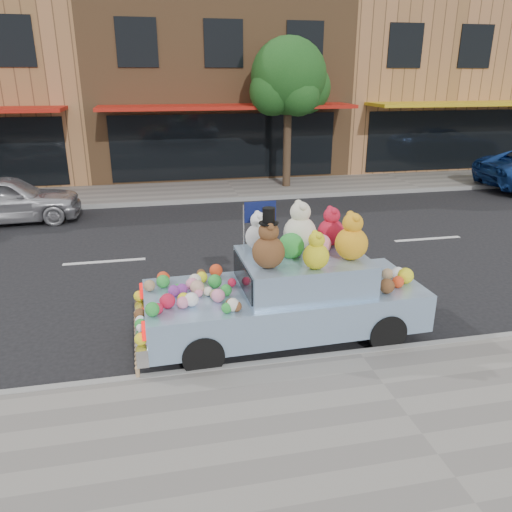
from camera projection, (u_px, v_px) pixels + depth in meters
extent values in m
plane|color=black|center=(276.00, 250.00, 12.02)|extent=(120.00, 120.00, 0.00)
cube|color=gray|center=(407.00, 419.00, 6.03)|extent=(60.00, 3.00, 0.12)
cube|color=gray|center=(233.00, 190.00, 17.97)|extent=(60.00, 3.00, 0.12)
cube|color=gray|center=(358.00, 355.00, 7.40)|extent=(60.00, 0.12, 0.13)
cube|color=gray|center=(240.00, 199.00, 16.59)|extent=(60.00, 0.12, 0.13)
cube|color=black|center=(11.00, 41.00, 16.28)|extent=(1.40, 0.06, 1.60)
cube|color=brown|center=(211.00, 86.00, 21.84)|extent=(10.00, 8.00, 7.00)
cube|color=black|center=(226.00, 147.00, 18.87)|extent=(8.50, 0.06, 2.40)
cube|color=#B11B10|center=(229.00, 107.00, 17.55)|extent=(9.00, 1.80, 0.12)
cube|color=black|center=(137.00, 42.00, 17.05)|extent=(1.40, 0.06, 1.60)
cube|color=black|center=(224.00, 43.00, 17.64)|extent=(1.40, 0.06, 1.60)
cube|color=black|center=(305.00, 44.00, 18.22)|extent=(1.40, 0.06, 1.60)
cube|color=#AB7347|center=(419.00, 85.00, 23.78)|extent=(10.00, 8.00, 7.00)
cube|color=black|center=(463.00, 140.00, 20.81)|extent=(8.50, 0.06, 2.40)
cube|color=gold|center=(481.00, 103.00, 19.48)|extent=(9.00, 1.80, 0.12)
cube|color=black|center=(405.00, 46.00, 18.99)|extent=(1.40, 0.06, 1.60)
cube|color=black|center=(476.00, 46.00, 19.57)|extent=(1.40, 0.06, 1.60)
cylinder|color=#38281C|center=(287.00, 145.00, 17.83)|extent=(0.28, 0.28, 3.20)
sphere|color=#134316|center=(289.00, 76.00, 17.03)|extent=(2.60, 2.60, 2.60)
sphere|color=#134316|center=(305.00, 88.00, 17.58)|extent=(1.80, 1.80, 1.80)
sphere|color=#134316|center=(273.00, 92.00, 16.91)|extent=(1.60, 1.60, 1.60)
sphere|color=#134316|center=(299.00, 95.00, 16.73)|extent=(1.40, 1.40, 1.40)
sphere|color=#134316|center=(276.00, 85.00, 17.63)|extent=(1.60, 1.60, 1.60)
imported|color=silver|center=(6.00, 199.00, 14.00)|extent=(4.08, 1.85, 1.36)
cylinder|color=black|center=(386.00, 332.00, 7.57)|extent=(0.61, 0.22, 0.60)
cylinder|color=black|center=(346.00, 291.00, 9.00)|extent=(0.61, 0.22, 0.60)
cylinder|color=black|center=(203.00, 355.00, 6.96)|extent=(0.61, 0.22, 0.60)
cylinder|color=black|center=(190.00, 307.00, 8.39)|extent=(0.61, 0.22, 0.60)
cube|color=#8EAFD4|center=(284.00, 305.00, 7.90)|extent=(4.34, 1.81, 0.60)
cube|color=#8EAFD4|center=(303.00, 271.00, 7.77)|extent=(1.94, 1.55, 0.50)
cube|color=silver|center=(141.00, 329.00, 7.46)|extent=(0.21, 1.78, 0.26)
cube|color=red|center=(144.00, 331.00, 6.74)|extent=(0.07, 0.28, 0.16)
cube|color=red|center=(142.00, 291.00, 7.99)|extent=(0.07, 0.28, 0.16)
cube|color=black|center=(243.00, 276.00, 7.56)|extent=(0.07, 1.30, 0.40)
sphere|color=#593419|center=(268.00, 252.00, 7.14)|extent=(0.48, 0.48, 0.48)
sphere|color=#593419|center=(269.00, 232.00, 7.04)|extent=(0.30, 0.30, 0.30)
sphere|color=#593419|center=(270.00, 227.00, 6.91)|extent=(0.11, 0.11, 0.11)
sphere|color=#593419|center=(267.00, 223.00, 7.10)|extent=(0.11, 0.11, 0.11)
cylinder|color=black|center=(269.00, 223.00, 6.99)|extent=(0.28, 0.28, 0.02)
cylinder|color=black|center=(269.00, 215.00, 6.96)|extent=(0.18, 0.18, 0.22)
sphere|color=beige|center=(300.00, 233.00, 7.93)|extent=(0.53, 0.53, 0.53)
sphere|color=beige|center=(300.00, 212.00, 7.81)|extent=(0.33, 0.33, 0.33)
sphere|color=beige|center=(303.00, 207.00, 7.67)|extent=(0.12, 0.12, 0.12)
sphere|color=beige|center=(299.00, 204.00, 7.88)|extent=(0.12, 0.12, 0.12)
sphere|color=orange|center=(351.00, 244.00, 7.47)|extent=(0.50, 0.50, 0.50)
sphere|color=orange|center=(353.00, 223.00, 7.36)|extent=(0.31, 0.31, 0.31)
sphere|color=orange|center=(356.00, 218.00, 7.22)|extent=(0.12, 0.12, 0.12)
sphere|color=orange|center=(350.00, 215.00, 7.42)|extent=(0.12, 0.12, 0.12)
sphere|color=#AC122A|center=(331.00, 232.00, 8.11)|extent=(0.44, 0.44, 0.44)
sphere|color=#AC122A|center=(332.00, 215.00, 8.01)|extent=(0.27, 0.27, 0.27)
sphere|color=#AC122A|center=(334.00, 212.00, 7.89)|extent=(0.10, 0.10, 0.10)
sphere|color=#AC122A|center=(330.00, 209.00, 8.07)|extent=(0.10, 0.10, 0.10)
sphere|color=white|center=(259.00, 237.00, 7.89)|extent=(0.42, 0.42, 0.42)
sphere|color=white|center=(259.00, 220.00, 7.80)|extent=(0.26, 0.26, 0.26)
sphere|color=white|center=(260.00, 217.00, 7.69)|extent=(0.10, 0.10, 0.10)
sphere|color=white|center=(257.00, 214.00, 7.85)|extent=(0.10, 0.10, 0.10)
sphere|color=gold|center=(316.00, 256.00, 7.12)|extent=(0.38, 0.38, 0.38)
sphere|color=gold|center=(317.00, 240.00, 7.03)|extent=(0.24, 0.24, 0.24)
sphere|color=gold|center=(319.00, 236.00, 6.93)|extent=(0.09, 0.09, 0.09)
sphere|color=gold|center=(315.00, 233.00, 7.08)|extent=(0.09, 0.09, 0.09)
sphere|color=green|center=(291.00, 246.00, 7.58)|extent=(0.40, 0.40, 0.40)
sphere|color=pink|center=(321.00, 244.00, 7.75)|extent=(0.32, 0.32, 0.32)
sphere|color=white|center=(177.00, 290.00, 7.54)|extent=(0.14, 0.14, 0.14)
sphere|color=#B91330|center=(158.00, 309.00, 6.91)|extent=(0.16, 0.16, 0.16)
sphere|color=#5A3519|center=(164.00, 280.00, 7.88)|extent=(0.16, 0.16, 0.16)
sphere|color=yellow|center=(202.00, 277.00, 7.95)|extent=(0.18, 0.18, 0.18)
sphere|color=beige|center=(208.00, 291.00, 7.48)|extent=(0.14, 0.14, 0.14)
sphere|color=green|center=(215.00, 281.00, 7.75)|extent=(0.22, 0.22, 0.22)
sphere|color=beige|center=(233.00, 305.00, 6.98)|extent=(0.19, 0.19, 0.19)
sphere|color=beige|center=(197.00, 284.00, 7.71)|extent=(0.15, 0.15, 0.15)
sphere|color=#B91330|center=(168.00, 301.00, 7.07)|extent=(0.22, 0.22, 0.22)
sphere|color=#947651|center=(149.00, 286.00, 7.64)|extent=(0.18, 0.18, 0.18)
sphere|color=#5A3519|center=(161.00, 279.00, 7.93)|extent=(0.15, 0.15, 0.15)
sphere|color=#722B83|center=(182.00, 289.00, 7.51)|extent=(0.18, 0.18, 0.18)
sphere|color=beige|center=(195.00, 280.00, 7.81)|extent=(0.20, 0.20, 0.20)
sphere|color=#B91330|center=(232.00, 282.00, 7.80)|extent=(0.14, 0.14, 0.14)
sphere|color=#722B83|center=(174.00, 291.00, 7.45)|extent=(0.18, 0.18, 0.18)
sphere|color=#947651|center=(216.00, 295.00, 7.34)|extent=(0.17, 0.17, 0.17)
sphere|color=#5A3519|center=(201.00, 273.00, 8.15)|extent=(0.14, 0.14, 0.14)
sphere|color=green|center=(178.00, 289.00, 7.55)|extent=(0.15, 0.15, 0.15)
sphere|color=red|center=(216.00, 271.00, 8.17)|extent=(0.22, 0.22, 0.22)
sphere|color=green|center=(226.00, 290.00, 7.47)|extent=(0.18, 0.18, 0.18)
sphere|color=#5A3519|center=(236.00, 306.00, 6.98)|extent=(0.15, 0.15, 0.15)
sphere|color=pink|center=(183.00, 303.00, 7.07)|extent=(0.18, 0.18, 0.18)
sphere|color=yellow|center=(184.00, 299.00, 7.19)|extent=(0.18, 0.18, 0.18)
sphere|color=green|center=(163.00, 281.00, 7.75)|extent=(0.21, 0.21, 0.21)
sphere|color=#5A3519|center=(232.00, 304.00, 7.00)|extent=(0.19, 0.19, 0.19)
sphere|color=pink|center=(218.00, 296.00, 7.26)|extent=(0.20, 0.20, 0.20)
sphere|color=green|center=(152.00, 309.00, 6.84)|extent=(0.20, 0.20, 0.20)
sphere|color=pink|center=(198.00, 293.00, 7.44)|extent=(0.13, 0.13, 0.13)
sphere|color=pink|center=(192.00, 284.00, 7.65)|extent=(0.20, 0.20, 0.20)
sphere|color=#B91330|center=(164.00, 300.00, 7.19)|extent=(0.13, 0.13, 0.13)
sphere|color=green|center=(227.00, 308.00, 6.94)|extent=(0.15, 0.15, 0.15)
sphere|color=red|center=(163.00, 277.00, 7.94)|extent=(0.19, 0.19, 0.19)
sphere|color=white|center=(192.00, 300.00, 7.13)|extent=(0.21, 0.21, 0.21)
sphere|color=red|center=(166.00, 277.00, 8.01)|extent=(0.13, 0.13, 0.13)
sphere|color=#D8A88C|center=(197.00, 287.00, 7.50)|extent=(0.22, 0.22, 0.22)
sphere|color=green|center=(140.00, 324.00, 7.15)|extent=(0.16, 0.16, 0.16)
sphere|color=white|center=(141.00, 327.00, 7.10)|extent=(0.12, 0.12, 0.12)
sphere|color=#5A3519|center=(140.00, 314.00, 7.43)|extent=(0.18, 0.18, 0.18)
sphere|color=yellow|center=(139.00, 296.00, 8.04)|extent=(0.18, 0.18, 0.18)
sphere|color=red|center=(139.00, 296.00, 8.05)|extent=(0.17, 0.17, 0.17)
sphere|color=yellow|center=(141.00, 339.00, 6.74)|extent=(0.18, 0.18, 0.18)
sphere|color=white|center=(140.00, 320.00, 7.28)|extent=(0.15, 0.15, 0.15)
sphere|color=#5A3519|center=(387.00, 286.00, 7.55)|extent=(0.23, 0.23, 0.23)
sphere|color=white|center=(360.00, 269.00, 8.28)|extent=(0.16, 0.16, 0.16)
sphere|color=red|center=(398.00, 282.00, 7.76)|extent=(0.19, 0.19, 0.19)
sphere|color=yellow|center=(406.00, 276.00, 7.91)|extent=(0.25, 0.25, 0.25)
sphere|color=#947651|center=(388.00, 274.00, 8.04)|extent=(0.19, 0.19, 0.19)
sphere|color=pink|center=(357.00, 262.00, 8.56)|extent=(0.19, 0.19, 0.19)
sphere|color=white|center=(398.00, 274.00, 8.02)|extent=(0.23, 0.23, 0.23)
cylinder|color=#997A54|center=(138.00, 374.00, 6.75)|extent=(0.06, 0.06, 0.17)
sphere|color=#997A54|center=(137.00, 368.00, 6.72)|extent=(0.07, 0.07, 0.07)
cylinder|color=#997A54|center=(138.00, 369.00, 6.86)|extent=(0.06, 0.06, 0.17)
sphere|color=#997A54|center=(137.00, 363.00, 6.83)|extent=(0.07, 0.07, 0.07)
cylinder|color=#997A54|center=(138.00, 365.00, 6.97)|extent=(0.06, 0.06, 0.17)
sphere|color=#997A54|center=(137.00, 359.00, 6.94)|extent=(0.07, 0.07, 0.07)
cylinder|color=#997A54|center=(137.00, 360.00, 7.08)|extent=(0.06, 0.06, 0.17)
sphere|color=#997A54|center=(137.00, 354.00, 7.05)|extent=(0.07, 0.07, 0.07)
cylinder|color=#997A54|center=(137.00, 356.00, 7.19)|extent=(0.06, 0.06, 0.17)
sphere|color=#997A54|center=(137.00, 350.00, 7.16)|extent=(0.07, 0.07, 0.07)
cylinder|color=#997A54|center=(137.00, 351.00, 7.30)|extent=(0.06, 0.06, 0.17)
sphere|color=#997A54|center=(137.00, 346.00, 7.27)|extent=(0.07, 0.07, 0.07)
cylinder|color=#997A54|center=(137.00, 347.00, 7.42)|extent=(0.06, 0.06, 0.17)
sphere|color=#997A54|center=(137.00, 342.00, 7.38)|extent=(0.07, 0.07, 0.07)
cylinder|color=#997A54|center=(137.00, 343.00, 7.53)|extent=(0.06, 0.06, 0.17)
sphere|color=#997A54|center=(136.00, 338.00, 7.49)|extent=(0.07, 0.07, 0.07)
cylinder|color=#997A54|center=(137.00, 339.00, 7.64)|extent=(0.06, 0.06, 0.17)
sphere|color=#997A54|center=(136.00, 334.00, 7.60)|extent=(0.07, 0.07, 0.07)
cylinder|color=#997A54|center=(137.00, 335.00, 7.75)|extent=(0.06, 0.06, 0.17)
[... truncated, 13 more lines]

